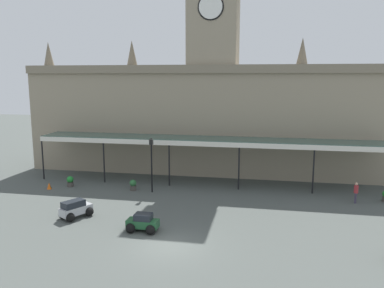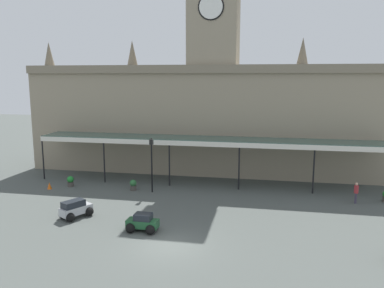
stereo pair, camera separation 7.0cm
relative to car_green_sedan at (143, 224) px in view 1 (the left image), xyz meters
name	(u,v)px [view 1 (the left image)]	position (x,y,z in m)	size (l,w,h in m)	color
ground_plane	(170,246)	(2.29, -1.86, -0.50)	(140.00, 140.00, 0.00)	#4A504C
station_building	(213,110)	(2.29, 16.84, 6.03)	(38.38, 5.63, 20.52)	gray
entrance_canopy	(206,140)	(2.29, 11.89, 3.65)	(31.79, 3.26, 4.31)	#38564C
car_green_sedan	(143,224)	(0.00, 0.00, 0.00)	(2.07, 1.56, 1.19)	#1E512D
car_silver_estate	(76,210)	(-5.47, 1.48, 0.06)	(2.20, 2.43, 1.27)	#B2B5BA
pedestrian_crossing_forecourt	(356,192)	(14.85, 8.60, 0.41)	(0.34, 0.38, 1.67)	#3F384C
victorian_lamppost	(152,159)	(-1.87, 8.40, 2.48)	(0.30, 0.30, 4.78)	black
traffic_cone	(49,186)	(-11.15, 7.56, -0.20)	(0.40, 0.40, 0.60)	orange
planter_forecourt_centre	(133,185)	(-3.67, 8.60, -0.01)	(0.60, 0.60, 0.96)	#47423D
planter_by_canopy	(70,181)	(-9.71, 8.68, -0.01)	(0.60, 0.60, 0.96)	#47423D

